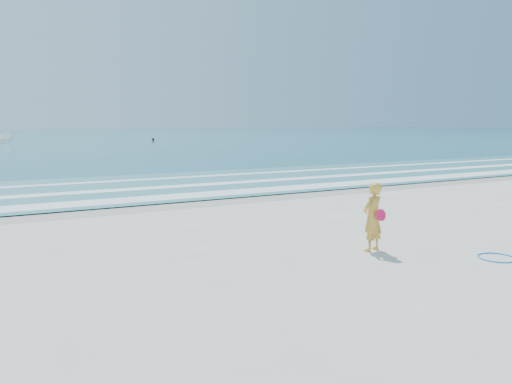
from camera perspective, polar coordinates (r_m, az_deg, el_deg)
ground at (r=10.69m, az=11.12°, el=-7.91°), size 400.00×400.00×0.00m
wet_sand at (r=18.36m, az=-7.09°, el=-1.14°), size 400.00×2.40×0.00m
ocean at (r=113.11m, az=-25.37°, el=5.80°), size 400.00×190.00×0.04m
shallow at (r=23.04m, az=-11.67°, el=0.72°), size 400.00×10.00×0.01m
foam_near at (r=19.56m, az=-8.49°, el=-0.45°), size 400.00×1.40×0.01m
foam_mid at (r=22.28m, az=-11.07°, el=0.52°), size 400.00×0.90×0.01m
foam_far at (r=25.42m, az=-13.32°, el=1.37°), size 400.00×0.60×0.01m
hoop at (r=11.98m, az=25.83°, el=-6.76°), size 0.87×0.87×0.03m
buoy at (r=78.05m, az=-11.68°, el=5.91°), size 0.41×0.41×0.41m
woman at (r=11.55m, az=13.18°, el=-2.79°), size 0.65×0.51×1.57m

